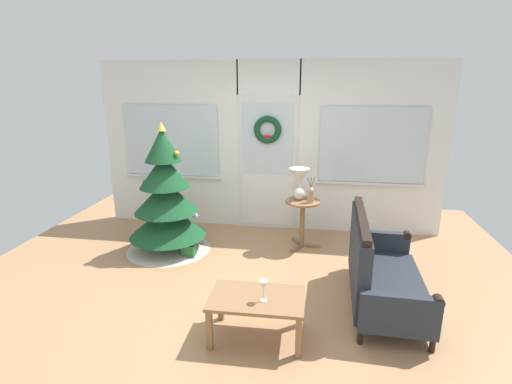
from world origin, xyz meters
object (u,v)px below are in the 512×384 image
object	(u,v)px
wine_glass	(264,286)
table_lamp	(299,180)
settee_sofa	(377,270)
gift_box	(189,250)
christmas_tree	(166,203)
coffee_table	(257,303)
side_table	(302,214)
flower_vase	(311,194)

from	to	relation	value
wine_glass	table_lamp	bearing A→B (deg)	84.93
settee_sofa	gift_box	size ratio (longest dim) A/B	9.04
christmas_tree	coffee_table	size ratio (longest dim) A/B	2.07
wine_glass	side_table	bearing A→B (deg)	83.25
coffee_table	side_table	bearing A→B (deg)	81.25
side_table	coffee_table	bearing A→B (deg)	-98.75
table_lamp	flower_vase	size ratio (longest dim) A/B	1.26
gift_box	wine_glass	bearing A→B (deg)	-52.66
side_table	coffee_table	xyz separation A→B (m)	(-0.32, -2.08, -0.13)
table_lamp	wine_glass	distance (m)	2.22
settee_sofa	gift_box	bearing A→B (deg)	161.06
table_lamp	wine_glass	size ratio (longest dim) A/B	2.26
flower_vase	gift_box	distance (m)	1.78
gift_box	table_lamp	bearing A→B (deg)	22.82
gift_box	settee_sofa	bearing A→B (deg)	-18.94
wine_glass	gift_box	size ratio (longest dim) A/B	1.13
table_lamp	flower_vase	world-z (taller)	table_lamp
flower_vase	gift_box	bearing A→B (deg)	-162.58
flower_vase	christmas_tree	bearing A→B (deg)	-170.91
table_lamp	gift_box	size ratio (longest dim) A/B	2.55
wine_glass	gift_box	bearing A→B (deg)	127.34
flower_vase	wine_glass	distance (m)	2.12
wine_glass	flower_vase	bearing A→B (deg)	80.35
settee_sofa	coffee_table	xyz separation A→B (m)	(-1.14, -0.75, -0.03)
flower_vase	wine_glass	xyz separation A→B (m)	(-0.35, -2.07, -0.24)
settee_sofa	coffee_table	distance (m)	1.36
table_lamp	flower_vase	distance (m)	0.25
table_lamp	side_table	bearing A→B (deg)	-33.69
side_table	flower_vase	distance (m)	0.33
side_table	gift_box	xyz separation A→B (m)	(-1.46, -0.55, -0.39)
christmas_tree	settee_sofa	world-z (taller)	christmas_tree
settee_sofa	table_lamp	xyz separation A→B (m)	(-0.88, 1.37, 0.58)
settee_sofa	wine_glass	distance (m)	1.35
wine_glass	settee_sofa	bearing A→B (deg)	36.88
wine_glass	gift_box	xyz separation A→B (m)	(-1.21, 1.58, -0.46)
settee_sofa	flower_vase	xyz separation A→B (m)	(-0.72, 1.27, 0.41)
wine_glass	coffee_table	bearing A→B (deg)	140.80
flower_vase	gift_box	xyz separation A→B (m)	(-1.56, -0.49, -0.70)
christmas_tree	table_lamp	distance (m)	1.82
side_table	wine_glass	size ratio (longest dim) A/B	3.46
settee_sofa	flower_vase	size ratio (longest dim) A/B	4.46
christmas_tree	settee_sofa	distance (m)	2.82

